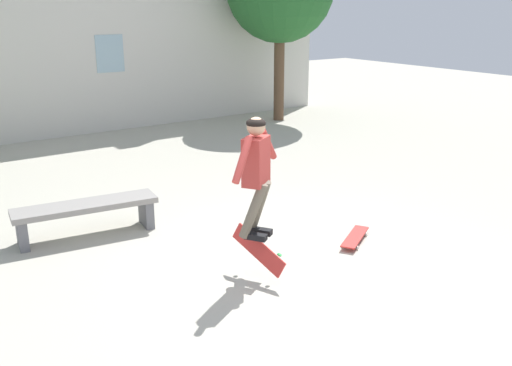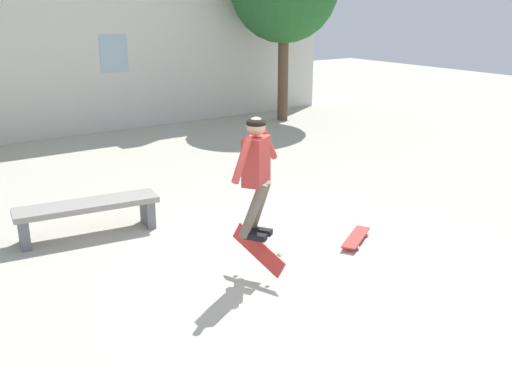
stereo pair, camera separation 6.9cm
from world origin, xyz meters
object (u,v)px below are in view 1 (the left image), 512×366
(park_bench, at_px, (86,212))
(skater, at_px, (256,167))
(skateboard_flipping, at_px, (259,250))
(skateboard_resting, at_px, (355,237))

(park_bench, height_order, skater, skater)
(park_bench, distance_m, skater, 2.80)
(skateboard_flipping, xyz_separation_m, skateboard_resting, (1.68, 0.11, -0.29))
(skater, bearing_deg, skateboard_flipping, -46.15)
(skateboard_flipping, bearing_deg, park_bench, -161.30)
(park_bench, bearing_deg, skateboard_flipping, -55.82)
(park_bench, bearing_deg, skateboard_resting, -31.00)
(park_bench, xyz_separation_m, skateboard_resting, (2.89, -2.29, -0.29))
(park_bench, distance_m, skateboard_resting, 3.70)
(park_bench, distance_m, skateboard_flipping, 2.68)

